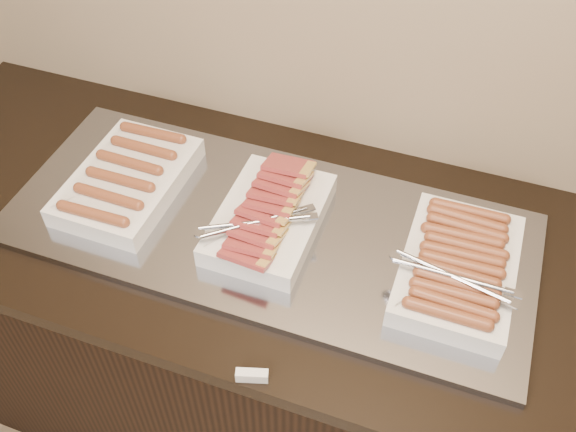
{
  "coord_description": "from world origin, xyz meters",
  "views": [
    {
      "loc": [
        0.35,
        1.23,
        2.01
      ],
      "look_at": [
        0.02,
        2.13,
        0.97
      ],
      "focal_mm": 40.0,
      "sensor_mm": 36.0,
      "label": 1
    }
  ],
  "objects_px": {
    "dish_center": "(268,217)",
    "dish_right": "(458,267)",
    "dish_left": "(128,180)",
    "counter": "(280,339)",
    "warming_tray": "(267,228)"
  },
  "relations": [
    {
      "from": "dish_right",
      "to": "dish_left",
      "type": "bearing_deg",
      "value": 179.81
    },
    {
      "from": "dish_left",
      "to": "dish_center",
      "type": "xyz_separation_m",
      "value": [
        0.36,
        -0.0,
        0.01
      ]
    },
    {
      "from": "counter",
      "to": "dish_right",
      "type": "xyz_separation_m",
      "value": [
        0.4,
        -0.0,
        0.5
      ]
    },
    {
      "from": "warming_tray",
      "to": "dish_left",
      "type": "relative_size",
      "value": 3.4
    },
    {
      "from": "counter",
      "to": "dish_right",
      "type": "height_order",
      "value": "dish_right"
    },
    {
      "from": "dish_left",
      "to": "dish_center",
      "type": "relative_size",
      "value": 1.01
    },
    {
      "from": "counter",
      "to": "dish_right",
      "type": "distance_m",
      "value": 0.64
    },
    {
      "from": "dish_center",
      "to": "dish_left",
      "type": "bearing_deg",
      "value": 179.48
    },
    {
      "from": "dish_center",
      "to": "dish_right",
      "type": "xyz_separation_m",
      "value": [
        0.42,
        0.0,
        -0.0
      ]
    },
    {
      "from": "counter",
      "to": "dish_center",
      "type": "distance_m",
      "value": 0.5
    },
    {
      "from": "dish_center",
      "to": "dish_right",
      "type": "relative_size",
      "value": 1.01
    },
    {
      "from": "counter",
      "to": "dish_left",
      "type": "xyz_separation_m",
      "value": [
        -0.38,
        -0.0,
        0.5
      ]
    },
    {
      "from": "warming_tray",
      "to": "counter",
      "type": "bearing_deg",
      "value": 0.0
    },
    {
      "from": "dish_left",
      "to": "dish_right",
      "type": "distance_m",
      "value": 0.78
    },
    {
      "from": "warming_tray",
      "to": "dish_center",
      "type": "distance_m",
      "value": 0.05
    }
  ]
}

